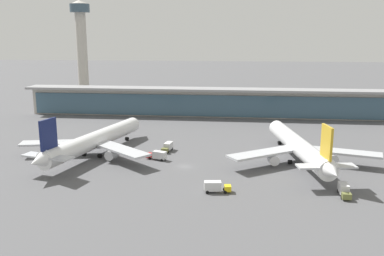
# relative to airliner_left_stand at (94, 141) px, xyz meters

# --- Properties ---
(ground_plane) EXTENTS (1200.00, 1200.00, 0.00)m
(ground_plane) POSITION_rel_airliner_left_stand_xyz_m (33.59, -8.87, -5.58)
(ground_plane) COLOR #515154
(airliner_left_stand) EXTENTS (49.79, 65.84, 17.73)m
(airliner_left_stand) POSITION_rel_airliner_left_stand_xyz_m (0.00, 0.00, 0.00)
(airliner_left_stand) COLOR white
(airliner_left_stand) RESTS_ON ground
(airliner_centre_stand) EXTENTS (50.52, 66.39, 17.73)m
(airliner_centre_stand) POSITION_rel_airliner_left_stand_xyz_m (71.13, -0.20, 0.00)
(airliner_centre_stand) COLOR white
(airliner_centre_stand) RESTS_ON ground
(service_truck_near_nose_olive) EXTENTS (3.48, 7.58, 3.10)m
(service_truck_near_nose_olive) POSITION_rel_airliner_left_stand_xyz_m (24.95, 8.84, -3.89)
(service_truck_near_nose_olive) COLOR olive
(service_truck_near_nose_olive) RESTS_ON ground
(service_truck_under_wing_blue) EXTENTS (3.25, 2.51, 2.05)m
(service_truck_under_wing_blue) POSITION_rel_airliner_left_stand_xyz_m (-2.20, 11.03, -4.71)
(service_truck_under_wing_blue) COLOR #234C9E
(service_truck_under_wing_blue) RESTS_ON ground
(service_truck_mid_apron_yellow) EXTENTS (7.53, 3.20, 3.10)m
(service_truck_mid_apron_yellow) POSITION_rel_airliner_left_stand_xyz_m (44.96, -30.91, -3.89)
(service_truck_mid_apron_yellow) COLOR yellow
(service_truck_mid_apron_yellow) RESTS_ON ground
(service_truck_by_tail_red) EXTENTS (7.65, 4.67, 3.10)m
(service_truck_by_tail_red) POSITION_rel_airliner_left_stand_xyz_m (23.33, -2.49, -3.89)
(service_truck_by_tail_red) COLOR #B21E1E
(service_truck_by_tail_red) RESTS_ON ground
(service_truck_on_taxiway_olive) EXTENTS (2.58, 7.37, 3.10)m
(service_truck_on_taxiway_olive) POSITION_rel_airliner_left_stand_xyz_m (79.14, -29.57, -3.89)
(service_truck_on_taxiway_olive) COLOR olive
(service_truck_on_taxiway_olive) RESTS_ON ground
(terminal_building) EXTENTS (192.88, 12.80, 15.20)m
(terminal_building) POSITION_rel_airliner_left_stand_xyz_m (33.59, 79.45, 2.28)
(terminal_building) COLOR #B2ADA3
(terminal_building) RESTS_ON ground
(control_tower) EXTENTS (12.00, 12.00, 68.45)m
(control_tower) POSITION_rel_airliner_left_stand_xyz_m (-46.79, 115.26, 31.80)
(control_tower) COLOR #B2ADA3
(control_tower) RESTS_ON ground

